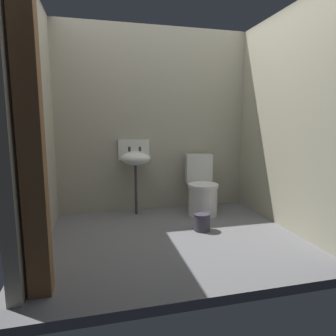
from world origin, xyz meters
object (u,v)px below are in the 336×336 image
object	(u,v)px
wooden_door_post	(30,119)
toilet_near_wall	(202,190)
sink	(135,158)
bucket	(202,221)

from	to	relation	value
wooden_door_post	toilet_near_wall	world-z (taller)	wooden_door_post
wooden_door_post	toilet_near_wall	distance (m)	2.50
wooden_door_post	sink	bearing A→B (deg)	61.79
sink	bucket	distance (m)	1.22
toilet_near_wall	wooden_door_post	bearing A→B (deg)	48.18
toilet_near_wall	sink	distance (m)	0.98
toilet_near_wall	sink	xyz separation A→B (m)	(-0.86, 0.19, 0.43)
toilet_near_wall	bucket	world-z (taller)	toilet_near_wall
sink	toilet_near_wall	bearing A→B (deg)	-12.27
sink	bucket	bearing A→B (deg)	-51.36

